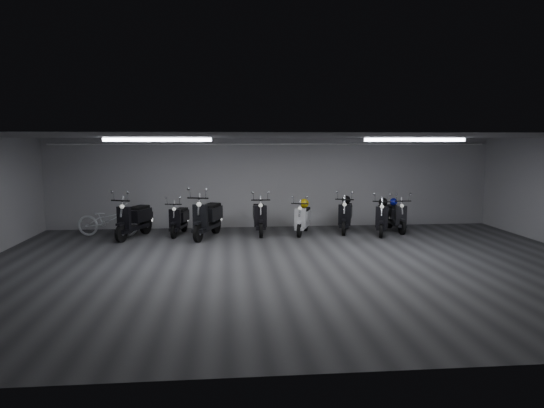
{
  "coord_description": "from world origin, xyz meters",
  "views": [
    {
      "loc": [
        -1.46,
        -10.34,
        2.7
      ],
      "look_at": [
        -0.27,
        2.5,
        1.05
      ],
      "focal_mm": 32.32,
      "sensor_mm": 36.0,
      "label": 1
    }
  ],
  "objects": [
    {
      "name": "helmet_0",
      "position": [
        3.14,
        3.64,
        0.92
      ],
      "size": [
        0.26,
        0.26,
        0.26
      ],
      "primitive_type": "sphere",
      "color": "black",
      "rests_on": "scooter_8"
    },
    {
      "name": "scooter_8",
      "position": [
        3.06,
        3.42,
        0.64
      ],
      "size": [
        1.14,
        1.81,
        1.28
      ],
      "primitive_type": null,
      "rotation": [
        0.0,
        0.0,
        -0.36
      ],
      "color": "black",
      "rests_on": "floor"
    },
    {
      "name": "scooter_3",
      "position": [
        -2.02,
        3.37,
        0.74
      ],
      "size": [
        1.3,
        2.11,
        1.49
      ],
      "primitive_type": null,
      "rotation": [
        0.0,
        0.0,
        -0.35
      ],
      "color": "black",
      "rests_on": "floor"
    },
    {
      "name": "scooter_0",
      "position": [
        -4.08,
        3.52,
        0.7
      ],
      "size": [
        1.28,
        1.98,
        1.4
      ],
      "primitive_type": null,
      "rotation": [
        0.0,
        0.0,
        -0.38
      ],
      "color": "black",
      "rests_on": "floor"
    },
    {
      "name": "scooter_5",
      "position": [
        -0.51,
        3.81,
        0.66
      ],
      "size": [
        0.61,
        1.79,
        1.33
      ],
      "primitive_type": null,
      "rotation": [
        0.0,
        0.0,
        -0.01
      ],
      "color": "black",
      "rests_on": "floor"
    },
    {
      "name": "scooter_9",
      "position": [
        3.61,
        3.84,
        0.61
      ],
      "size": [
        0.57,
        1.65,
        1.22
      ],
      "primitive_type": null,
      "rotation": [
        0.0,
        0.0,
        0.01
      ],
      "color": "black",
      "rests_on": "floor"
    },
    {
      "name": "bicycle",
      "position": [
        -4.88,
        3.87,
        0.57
      ],
      "size": [
        1.84,
        0.92,
        1.14
      ],
      "primitive_type": "imported",
      "rotation": [
        0.0,
        0.0,
        1.39
      ],
      "color": "white",
      "rests_on": "floor"
    },
    {
      "name": "back_wall",
      "position": [
        0.0,
        5.0,
        1.4
      ],
      "size": [
        14.0,
        0.01,
        2.8
      ],
      "primitive_type": "cube",
      "color": "#A6A6A8",
      "rests_on": "ground"
    },
    {
      "name": "helmet_2",
      "position": [
        3.61,
        4.06,
        0.87
      ],
      "size": [
        0.23,
        0.23,
        0.23
      ],
      "primitive_type": "sphere",
      "color": "navy",
      "rests_on": "scooter_9"
    },
    {
      "name": "conduit",
      "position": [
        0.0,
        4.92,
        2.62
      ],
      "size": [
        13.6,
        0.05,
        0.05
      ],
      "primitive_type": "cylinder",
      "rotation": [
        0.0,
        1.57,
        0.0
      ],
      "color": "white",
      "rests_on": "back_wall"
    },
    {
      "name": "scooter_7",
      "position": [
        2.07,
        3.85,
        0.65
      ],
      "size": [
        1.09,
        1.85,
        1.31
      ],
      "primitive_type": null,
      "rotation": [
        0.0,
        0.0,
        -0.31
      ],
      "color": "black",
      "rests_on": "floor"
    },
    {
      "name": "scooter_1",
      "position": [
        -2.85,
        3.87,
        0.6
      ],
      "size": [
        0.82,
        1.68,
        1.2
      ],
      "primitive_type": null,
      "rotation": [
        0.0,
        0.0,
        -0.19
      ],
      "color": "black",
      "rests_on": "floor"
    },
    {
      "name": "scooter_6",
      "position": [
        0.74,
        3.66,
        0.6
      ],
      "size": [
        1.03,
        1.7,
        1.2
      ],
      "primitive_type": null,
      "rotation": [
        0.0,
        0.0,
        -0.33
      ],
      "color": "silver",
      "rests_on": "floor"
    },
    {
      "name": "floor",
      "position": [
        0.0,
        0.0,
        -0.01
      ],
      "size": [
        14.0,
        10.0,
        0.01
      ],
      "primitive_type": "cube",
      "color": "#363638",
      "rests_on": "ground"
    },
    {
      "name": "fluor_strip_right",
      "position": [
        3.0,
        1.0,
        2.74
      ],
      "size": [
        2.4,
        0.18,
        0.08
      ],
      "primitive_type": "cube",
      "color": "white",
      "rests_on": "ceiling"
    },
    {
      "name": "ceiling",
      "position": [
        0.0,
        0.0,
        2.8
      ],
      "size": [
        14.0,
        10.0,
        0.01
      ],
      "primitive_type": "cube",
      "color": "gray",
      "rests_on": "ground"
    },
    {
      "name": "helmet_3",
      "position": [
        0.82,
        3.87,
        0.88
      ],
      "size": [
        0.28,
        0.28,
        0.28
      ],
      "primitive_type": "sphere",
      "color": "gold",
      "rests_on": "scooter_6"
    },
    {
      "name": "fluor_strip_left",
      "position": [
        -3.0,
        1.0,
        2.74
      ],
      "size": [
        2.4,
        0.18,
        0.08
      ],
      "primitive_type": "cube",
      "color": "white",
      "rests_on": "ceiling"
    },
    {
      "name": "helmet_1",
      "position": [
        2.14,
        4.09,
        0.94
      ],
      "size": [
        0.27,
        0.27,
        0.27
      ],
      "primitive_type": "sphere",
      "color": "black",
      "rests_on": "scooter_7"
    },
    {
      "name": "front_wall",
      "position": [
        0.0,
        -5.0,
        1.4
      ],
      "size": [
        14.0,
        0.01,
        2.8
      ],
      "primitive_type": "cube",
      "color": "#A6A6A8",
      "rests_on": "ground"
    }
  ]
}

